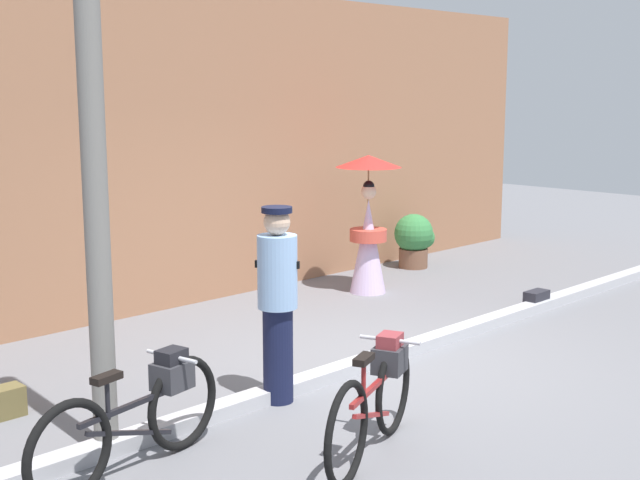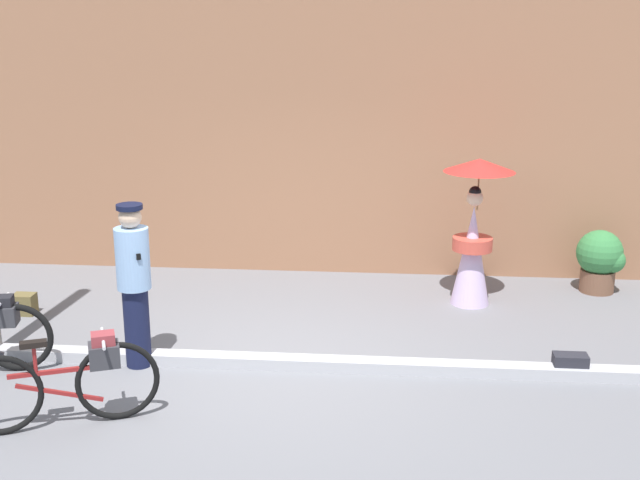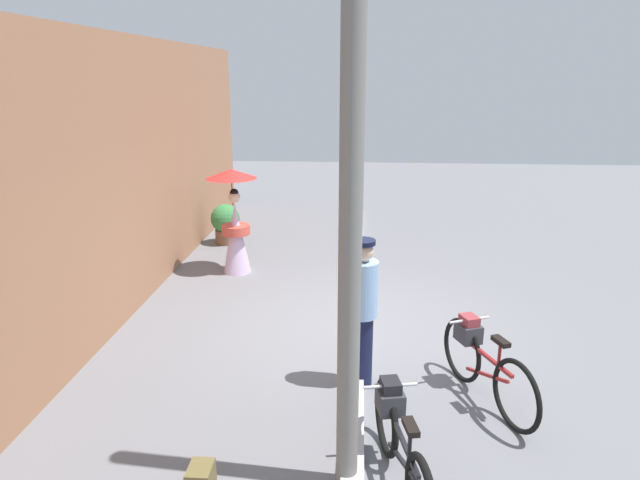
{
  "view_description": "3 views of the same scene",
  "coord_description": "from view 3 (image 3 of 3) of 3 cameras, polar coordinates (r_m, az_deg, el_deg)",
  "views": [
    {
      "loc": [
        -6.12,
        -5.3,
        2.65
      ],
      "look_at": [
        -0.22,
        0.65,
        1.18
      ],
      "focal_mm": 47.75,
      "sensor_mm": 36.0,
      "label": 1
    },
    {
      "loc": [
        1.09,
        -7.54,
        3.47
      ],
      "look_at": [
        0.38,
        0.53,
        1.22
      ],
      "focal_mm": 45.23,
      "sensor_mm": 36.0,
      "label": 2
    },
    {
      "loc": [
        -7.05,
        -0.01,
        3.37
      ],
      "look_at": [
        0.22,
        0.52,
        1.19
      ],
      "focal_mm": 31.28,
      "sensor_mm": 36.0,
      "label": 3
    }
  ],
  "objects": [
    {
      "name": "sidewalk_curb",
      "position": [
        7.79,
        3.71,
        -8.55
      ],
      "size": [
        14.0,
        0.2,
        0.12
      ],
      "primitive_type": "cube",
      "color": "#B2B2B7",
      "rests_on": "ground_plane"
    },
    {
      "name": "backpack_on_pavement",
      "position": [
        10.49,
        3.63,
        -1.41
      ],
      "size": [
        0.34,
        0.18,
        0.23
      ],
      "color": "#26262D",
      "rests_on": "ground_plane"
    },
    {
      "name": "person_officer",
      "position": [
        6.13,
        4.3,
        -7.08
      ],
      "size": [
        0.34,
        0.34,
        1.7
      ],
      "color": "#141938",
      "rests_on": "ground_plane"
    },
    {
      "name": "bicycle_far_side",
      "position": [
        4.99,
        8.14,
        -19.84
      ],
      "size": [
        1.76,
        0.53,
        0.8
      ],
      "color": "black",
      "rests_on": "ground_plane"
    },
    {
      "name": "utility_pole",
      "position": [
        4.11,
        3.17,
        2.97
      ],
      "size": [
        0.18,
        0.18,
        4.8
      ],
      "primitive_type": "cylinder",
      "color": "slate",
      "rests_on": "ground_plane"
    },
    {
      "name": "ground_plane",
      "position": [
        7.81,
        3.7,
        -8.94
      ],
      "size": [
        30.0,
        30.0,
        0.0
      ],
      "primitive_type": "plane",
      "color": "slate"
    },
    {
      "name": "potted_plant_by_door",
      "position": [
        11.6,
        -9.58,
        1.82
      ],
      "size": [
        0.6,
        0.59,
        0.82
      ],
      "color": "brown",
      "rests_on": "ground_plane"
    },
    {
      "name": "building_wall",
      "position": [
        7.98,
        -21.75,
        5.25
      ],
      "size": [
        14.0,
        0.4,
        3.91
      ],
      "primitive_type": "cube",
      "color": "#9E6B4C",
      "rests_on": "ground_plane"
    },
    {
      "name": "person_with_parasol",
      "position": [
        9.74,
        -8.71,
        2.08
      ],
      "size": [
        0.87,
        0.87,
        1.83
      ],
      "color": "silver",
      "rests_on": "ground_plane"
    },
    {
      "name": "bicycle_near_officer",
      "position": [
        6.3,
        16.34,
        -11.82
      ],
      "size": [
        1.61,
        0.72,
        0.83
      ],
      "color": "black",
      "rests_on": "ground_plane"
    },
    {
      "name": "backpack_spare",
      "position": [
        5.14,
        -12.03,
        -22.81
      ],
      "size": [
        0.26,
        0.2,
        0.25
      ],
      "color": "brown",
      "rests_on": "ground_plane"
    }
  ]
}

